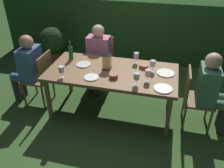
# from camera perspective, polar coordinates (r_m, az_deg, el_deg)

# --- Properties ---
(ground_plane) EXTENTS (16.00, 16.00, 0.00)m
(ground_plane) POSITION_cam_1_polar(r_m,az_deg,el_deg) (3.77, 0.00, -6.66)
(ground_plane) COLOR #385B28
(dining_table) EXTENTS (1.84, 0.92, 0.73)m
(dining_table) POSITION_cam_1_polar(r_m,az_deg,el_deg) (3.39, 0.00, 2.41)
(dining_table) COLOR olive
(dining_table) RESTS_ON ground
(chair_side_right_a) EXTENTS (0.42, 0.40, 0.87)m
(chair_side_right_a) POSITION_cam_1_polar(r_m,az_deg,el_deg) (4.30, -2.63, 6.18)
(chair_side_right_a) COLOR brown
(chair_side_right_a) RESTS_ON ground
(person_in_pink) EXTENTS (0.38, 0.47, 1.15)m
(person_in_pink) POSITION_cam_1_polar(r_m,az_deg,el_deg) (4.07, -3.46, 6.95)
(person_in_pink) COLOR #C675A3
(person_in_pink) RESTS_ON ground
(chair_head_near) EXTENTS (0.40, 0.42, 0.87)m
(chair_head_near) POSITION_cam_1_polar(r_m,az_deg,el_deg) (3.90, -16.93, 1.84)
(chair_head_near) COLOR brown
(chair_head_near) RESTS_ON ground
(person_in_blue) EXTENTS (0.48, 0.38, 1.15)m
(person_in_blue) POSITION_cam_1_polar(r_m,az_deg,el_deg) (3.93, -19.76, 4.07)
(person_in_blue) COLOR #426699
(person_in_blue) RESTS_ON ground
(chair_head_far) EXTENTS (0.40, 0.42, 0.87)m
(chair_head_far) POSITION_cam_1_polar(r_m,az_deg,el_deg) (3.44, 19.27, -2.89)
(chair_head_far) COLOR brown
(chair_head_far) RESTS_ON ground
(person_in_green) EXTENTS (0.48, 0.38, 1.15)m
(person_in_green) POSITION_cam_1_polar(r_m,az_deg,el_deg) (3.40, 22.97, -1.17)
(person_in_green) COLOR #4C7A5B
(person_in_green) RESTS_ON ground
(lantern_centerpiece) EXTENTS (0.15, 0.15, 0.27)m
(lantern_centerpiece) POSITION_cam_1_polar(r_m,az_deg,el_deg) (3.36, -1.22, 6.03)
(lantern_centerpiece) COLOR black
(lantern_centerpiece) RESTS_ON dining_table
(green_bottle_on_table) EXTENTS (0.07, 0.07, 0.29)m
(green_bottle_on_table) POSITION_cam_1_polar(r_m,az_deg,el_deg) (3.72, -9.95, 7.51)
(green_bottle_on_table) COLOR #195128
(green_bottle_on_table) RESTS_ON dining_table
(wine_glass_a) EXTENTS (0.08, 0.08, 0.17)m
(wine_glass_a) POSITION_cam_1_polar(r_m,az_deg,el_deg) (2.99, 5.96, 1.74)
(wine_glass_a) COLOR silver
(wine_glass_a) RESTS_ON dining_table
(wine_glass_b) EXTENTS (0.08, 0.08, 0.17)m
(wine_glass_b) POSITION_cam_1_polar(r_m,az_deg,el_deg) (3.34, 9.84, 4.82)
(wine_glass_b) COLOR silver
(wine_glass_b) RESTS_ON dining_table
(wine_glass_c) EXTENTS (0.08, 0.08, 0.17)m
(wine_glass_c) POSITION_cam_1_polar(r_m,az_deg,el_deg) (3.21, -12.16, 3.36)
(wine_glass_c) COLOR silver
(wine_glass_c) RESTS_ON dining_table
(wine_glass_d) EXTENTS (0.08, 0.08, 0.17)m
(wine_glass_d) POSITION_cam_1_polar(r_m,az_deg,el_deg) (3.55, 5.88, 6.76)
(wine_glass_d) COLOR silver
(wine_glass_d) RESTS_ON dining_table
(wine_glass_e) EXTENTS (0.08, 0.08, 0.17)m
(wine_glass_e) POSITION_cam_1_polar(r_m,az_deg,el_deg) (3.09, 8.68, 2.57)
(wine_glass_e) COLOR silver
(wine_glass_e) RESTS_ON dining_table
(plate_a) EXTENTS (0.22, 0.22, 0.01)m
(plate_a) POSITION_cam_1_polar(r_m,az_deg,el_deg) (3.55, -6.91, 4.72)
(plate_a) COLOR silver
(plate_a) RESTS_ON dining_table
(plate_b) EXTENTS (0.20, 0.20, 0.01)m
(plate_b) POSITION_cam_1_polar(r_m,az_deg,el_deg) (3.20, -5.03, 1.62)
(plate_b) COLOR white
(plate_b) RESTS_ON dining_table
(plate_c) EXTENTS (0.23, 0.23, 0.01)m
(plate_c) POSITION_cam_1_polar(r_m,az_deg,el_deg) (3.02, 12.23, -1.08)
(plate_c) COLOR white
(plate_c) RESTS_ON dining_table
(plate_d) EXTENTS (0.25, 0.25, 0.01)m
(plate_d) POSITION_cam_1_polar(r_m,az_deg,el_deg) (3.37, 12.83, 2.60)
(plate_d) COLOR white
(plate_d) RESTS_ON dining_table
(bowl_olives) EXTENTS (0.13, 0.13, 0.05)m
(bowl_olives) POSITION_cam_1_polar(r_m,az_deg,el_deg) (3.46, 7.68, 4.33)
(bowl_olives) COLOR #9E5138
(bowl_olives) RESTS_ON dining_table
(bowl_bread) EXTENTS (0.12, 0.12, 0.06)m
(bowl_bread) POSITION_cam_1_polar(r_m,az_deg,el_deg) (3.17, 0.40, 1.99)
(bowl_bread) COLOR #9E5138
(bowl_bread) RESTS_ON dining_table
(hedge_backdrop) EXTENTS (5.99, 0.66, 1.29)m
(hedge_backdrop) POSITION_cam_1_polar(r_m,az_deg,el_deg) (5.38, 5.81, 13.20)
(hedge_backdrop) COLOR #234C1E
(hedge_backdrop) RESTS_ON ground
(potted_plant_by_hedge) EXTENTS (0.56, 0.56, 0.81)m
(potted_plant_by_hedge) POSITION_cam_1_polar(r_m,az_deg,el_deg) (5.14, -14.08, 9.59)
(potted_plant_by_hedge) COLOR brown
(potted_plant_by_hedge) RESTS_ON ground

